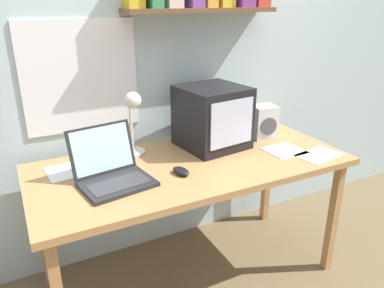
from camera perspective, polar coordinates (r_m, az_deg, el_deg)
ground_plane at (r=2.36m, az=0.00°, el=-19.32°), size 12.00×12.00×0.00m
back_wall at (r=2.22m, az=-5.49°, el=15.28°), size 5.60×0.24×2.60m
corner_desk at (r=1.99m, az=0.00°, el=-4.33°), size 1.65×0.74×0.74m
crt_monitor at (r=2.12m, az=3.12°, el=4.13°), size 0.38×0.38×0.35m
laptop at (r=1.78m, az=-12.30°, el=-3.66°), size 0.36×0.35×0.24m
desk_lamp at (r=1.98m, az=-9.04°, el=4.16°), size 0.13×0.16×0.36m
juice_glass at (r=2.38m, az=7.29°, el=3.27°), size 0.07×0.07×0.15m
space_heater at (r=2.31m, az=10.81°, el=3.35°), size 0.16×0.15×0.20m
computer_mouse at (r=1.82m, az=-1.70°, el=-4.15°), size 0.08×0.11×0.03m
loose_paper_near_laptop at (r=2.15m, az=18.74°, el=-1.59°), size 0.27×0.20×0.00m
printed_handout at (r=1.96m, az=-17.98°, el=-3.83°), size 0.24×0.21×0.00m
loose_paper_near_monitor at (r=2.16m, az=13.93°, el=-0.98°), size 0.21×0.20×0.00m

